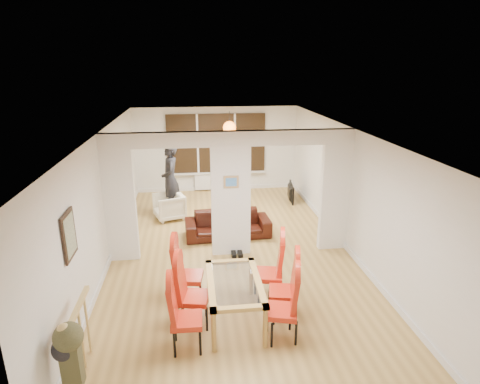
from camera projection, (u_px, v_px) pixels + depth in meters
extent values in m
cube|color=#B38C48|center=(231.00, 252.00, 8.54)|extent=(5.00, 9.00, 0.01)
cube|color=white|center=(231.00, 195.00, 8.14)|extent=(5.00, 0.18, 2.60)
cube|color=black|center=(216.00, 143.00, 12.27)|extent=(3.00, 0.08, 1.80)
cube|color=white|center=(217.00, 181.00, 12.60)|extent=(1.40, 0.08, 0.50)
sphere|color=orange|center=(229.00, 128.00, 11.03)|extent=(0.36, 0.36, 0.36)
cube|color=gray|center=(69.00, 235.00, 5.50)|extent=(0.04, 0.52, 0.67)
cube|color=#4C8CD8|center=(231.00, 182.00, 7.96)|extent=(0.30, 0.03, 0.25)
imported|color=black|center=(228.00, 224.00, 9.29)|extent=(1.99, 0.87, 0.57)
imported|color=beige|center=(169.00, 206.00, 10.31)|extent=(0.90, 0.91, 0.66)
imported|color=black|center=(170.00, 180.00, 10.40)|extent=(0.75, 0.54, 1.93)
imported|color=black|center=(288.00, 192.00, 11.69)|extent=(0.90, 0.23, 0.51)
cylinder|color=#143F19|center=(234.00, 198.00, 10.79)|extent=(0.08, 0.08, 0.31)
imported|color=#322111|center=(234.00, 202.00, 10.90)|extent=(0.23, 0.23, 0.06)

